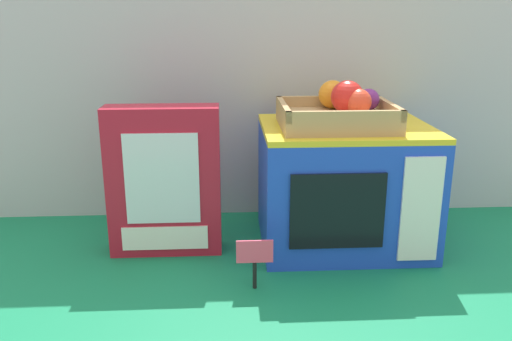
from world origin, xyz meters
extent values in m
plane|color=#147A4C|center=(0.00, 0.00, 0.00)|extent=(1.70, 1.70, 0.00)
cube|color=#B7BABF|center=(0.00, 0.25, 0.34)|extent=(1.61, 0.03, 0.69)
cube|color=blue|center=(0.18, 0.04, 0.13)|extent=(0.37, 0.29, 0.26)
cube|color=yellow|center=(0.18, 0.04, 0.27)|extent=(0.37, 0.29, 0.01)
cube|color=black|center=(0.13, -0.11, 0.13)|extent=(0.19, 0.01, 0.16)
cube|color=white|center=(0.30, -0.11, 0.13)|extent=(0.08, 0.01, 0.22)
cube|color=tan|center=(0.15, 0.03, 0.29)|extent=(0.24, 0.20, 0.03)
cube|color=tan|center=(0.15, -0.07, 0.31)|extent=(0.24, 0.01, 0.02)
cube|color=tan|center=(0.15, 0.12, 0.31)|extent=(0.24, 0.01, 0.02)
cube|color=tan|center=(0.03, 0.03, 0.31)|extent=(0.01, 0.20, 0.02)
cube|color=tan|center=(0.26, 0.03, 0.31)|extent=(0.01, 0.20, 0.02)
sphere|color=orange|center=(0.15, 0.09, 0.33)|extent=(0.06, 0.06, 0.06)
sphere|color=#E04228|center=(0.19, 0.01, 0.33)|extent=(0.06, 0.06, 0.06)
sphere|color=red|center=(0.17, 0.03, 0.34)|extent=(0.07, 0.07, 0.07)
sphere|color=#72287F|center=(0.23, 0.06, 0.33)|extent=(0.05, 0.05, 0.05)
cube|color=#B2192D|center=(-0.22, 0.02, 0.16)|extent=(0.24, 0.07, 0.32)
cube|color=silver|center=(-0.22, -0.02, 0.18)|extent=(0.15, 0.00, 0.19)
cube|color=white|center=(-0.22, -0.02, 0.05)|extent=(0.18, 0.00, 0.05)
cylinder|color=black|center=(-0.04, -0.17, 0.03)|extent=(0.01, 0.01, 0.06)
cube|color=#F44C6B|center=(-0.04, -0.17, 0.08)|extent=(0.07, 0.00, 0.05)
camera|label=1|loc=(-0.09, -1.08, 0.51)|focal=37.23mm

